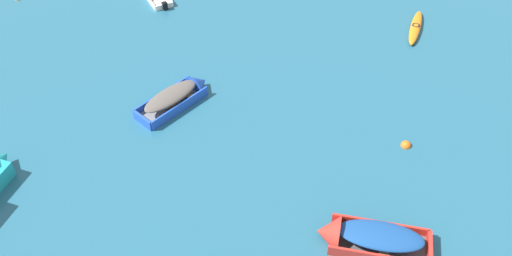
# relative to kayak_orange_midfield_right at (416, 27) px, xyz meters

# --- Properties ---
(kayak_orange_midfield_right) EXTENTS (1.15, 3.51, 0.33)m
(kayak_orange_midfield_right) POSITION_rel_kayak_orange_midfield_right_xyz_m (0.00, 0.00, 0.00)
(kayak_orange_midfield_right) COLOR orange
(kayak_orange_midfield_right) RESTS_ON ground_plane
(rowboat_blue_near_left) EXTENTS (3.16, 3.95, 1.18)m
(rowboat_blue_near_left) POSITION_rel_kayak_orange_midfield_right_xyz_m (-11.20, -7.83, 0.21)
(rowboat_blue_near_left) COLOR gray
(rowboat_blue_near_left) RESTS_ON ground_plane
(rowboat_red_outer_left) EXTENTS (4.19, 1.69, 1.39)m
(rowboat_red_outer_left) POSITION_rel_kayak_orange_midfield_right_xyz_m (-2.60, -14.52, 0.22)
(rowboat_red_outer_left) COLOR #4C4C51
(rowboat_red_outer_left) RESTS_ON ground_plane
(mooring_buoy_between_boats_left) EXTENTS (0.45, 0.45, 0.45)m
(mooring_buoy_between_boats_left) POSITION_rel_kayak_orange_midfield_right_xyz_m (-0.77, -9.16, -0.16)
(mooring_buoy_between_boats_left) COLOR orange
(mooring_buoy_between_boats_left) RESTS_ON ground_plane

